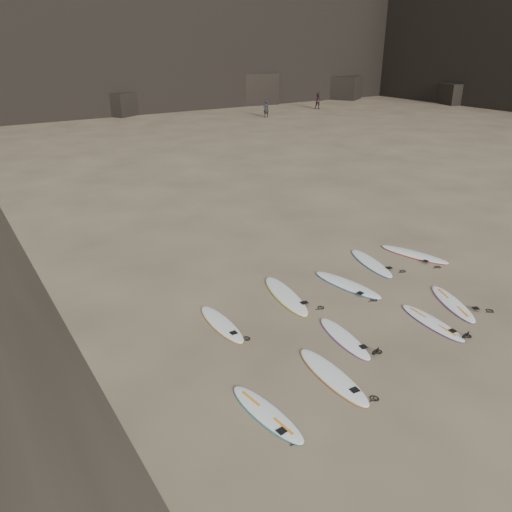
{
  "coord_description": "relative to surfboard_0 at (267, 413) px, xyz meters",
  "views": [
    {
      "loc": [
        -9.04,
        -7.94,
        7.44
      ],
      "look_at": [
        -1.69,
        3.46,
        1.5
      ],
      "focal_mm": 35.0,
      "sensor_mm": 36.0,
      "label": 1
    }
  ],
  "objects": [
    {
      "name": "ground",
      "position": [
        4.26,
        0.95,
        -0.04
      ],
      "size": [
        240.0,
        240.0,
        0.0
      ],
      "primitive_type": "plane",
      "color": "#897559",
      "rests_on": "ground"
    },
    {
      "name": "surfboard_0",
      "position": [
        0.0,
        0.0,
        0.0
      ],
      "size": [
        0.77,
        2.33,
        0.08
      ],
      "primitive_type": "ellipsoid",
      "rotation": [
        0.0,
        0.0,
        0.1
      ],
      "color": "white",
      "rests_on": "ground"
    },
    {
      "name": "surfboard_1",
      "position": [
        2.05,
        0.22,
        0.0
      ],
      "size": [
        0.76,
        2.57,
        0.09
      ],
      "primitive_type": "ellipsoid",
      "rotation": [
        0.0,
        0.0,
        -0.06
      ],
      "color": "white",
      "rests_on": "ground"
    },
    {
      "name": "surfboard_2",
      "position": [
        3.4,
        1.3,
        -0.0
      ],
      "size": [
        0.87,
        2.3,
        0.08
      ],
      "primitive_type": "ellipsoid",
      "rotation": [
        0.0,
        0.0,
        -0.15
      ],
      "color": "white",
      "rests_on": "ground"
    },
    {
      "name": "surfboard_3",
      "position": [
        6.04,
        0.56,
        -0.0
      ],
      "size": [
        0.74,
        2.32,
        0.08
      ],
      "primitive_type": "ellipsoid",
      "rotation": [
        0.0,
        0.0,
        -0.08
      ],
      "color": "white",
      "rests_on": "ground"
    },
    {
      "name": "surfboard_4",
      "position": [
        7.46,
        0.95,
        0.0
      ],
      "size": [
        1.46,
        2.38,
        0.08
      ],
      "primitive_type": "ellipsoid",
      "rotation": [
        0.0,
        0.0,
        -0.41
      ],
      "color": "white",
      "rests_on": "ground"
    },
    {
      "name": "surfboard_5",
      "position": [
        0.98,
        3.74,
        0.0
      ],
      "size": [
        0.61,
        2.33,
        0.08
      ],
      "primitive_type": "ellipsoid",
      "rotation": [
        0.0,
        0.0,
        -0.02
      ],
      "color": "white",
      "rests_on": "ground"
    },
    {
      "name": "surfboard_6",
      "position": [
        3.49,
        4.12,
        0.01
      ],
      "size": [
        1.18,
        2.84,
        0.1
      ],
      "primitive_type": "ellipsoid",
      "rotation": [
        0.0,
        0.0,
        -0.19
      ],
      "color": "white",
      "rests_on": "ground"
    },
    {
      "name": "surfboard_7",
      "position": [
        5.62,
        3.63,
        0.01
      ],
      "size": [
        1.07,
        2.7,
        0.09
      ],
      "primitive_type": "ellipsoid",
      "rotation": [
        0.0,
        0.0,
        0.17
      ],
      "color": "white",
      "rests_on": "ground"
    },
    {
      "name": "surfboard_8",
      "position": [
        7.51,
        4.44,
        0.0
      ],
      "size": [
        1.2,
        2.63,
        0.09
      ],
      "primitive_type": "ellipsoid",
      "rotation": [
        0.0,
        0.0,
        -0.24
      ],
      "color": "white",
      "rests_on": "ground"
    },
    {
      "name": "surfboard_9",
      "position": [
        9.42,
        4.14,
        0.01
      ],
      "size": [
        1.36,
        2.7,
        0.09
      ],
      "primitive_type": "ellipsoid",
      "rotation": [
        0.0,
        0.0,
        0.29
      ],
      "color": "white",
      "rests_on": "ground"
    },
    {
      "name": "person_a",
      "position": [
        24.42,
        36.43,
        0.79
      ],
      "size": [
        0.61,
        0.41,
        1.67
      ],
      "primitive_type": "imported",
      "rotation": [
        0.0,
        0.0,
        3.13
      ],
      "color": "black",
      "rests_on": "ground"
    },
    {
      "name": "person_b",
      "position": [
        33.0,
        38.58,
        0.85
      ],
      "size": [
        1.1,
        1.08,
        1.79
      ],
      "primitive_type": "imported",
      "rotation": [
        0.0,
        0.0,
        5.58
      ],
      "color": "black",
      "rests_on": "ground"
    }
  ]
}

